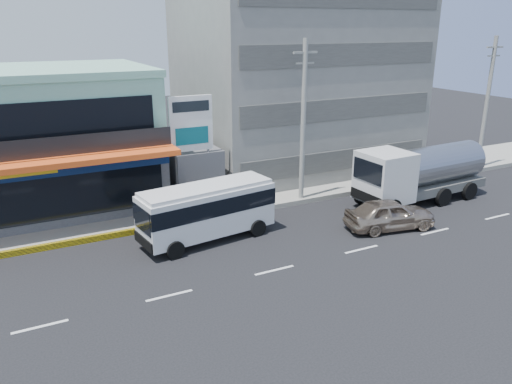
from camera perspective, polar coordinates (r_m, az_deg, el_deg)
ground at (r=23.20m, az=2.12°, el=-8.94°), size 120.00×120.00×0.00m
sidewalk at (r=33.05m, az=1.76°, el=-0.08°), size 70.00×5.00×0.30m
shop_building at (r=32.67m, az=-22.77°, el=5.25°), size 12.40×11.70×8.00m
concrete_building at (r=38.76m, az=4.54°, el=13.01°), size 16.00×12.00×14.00m
gap_structure at (r=32.85m, az=-8.02°, el=2.55°), size 3.00×6.00×3.50m
satellite_dish at (r=31.48m, az=-7.56°, el=5.30°), size 1.50×1.50×0.15m
billboard at (r=29.37m, az=-7.41°, el=7.05°), size 2.60×0.18×6.90m
utility_pole_near at (r=30.53m, az=5.42°, el=7.98°), size 1.60×0.30×10.00m
utility_pole_far at (r=41.25m, az=24.87°, el=9.12°), size 1.60×0.30×10.00m
minibus at (r=25.80m, az=-5.61°, el=-1.80°), size 7.33×3.25×2.96m
sedan at (r=28.35m, az=15.04°, el=-2.46°), size 5.26×2.92×1.69m
tanker_truck at (r=32.80m, az=18.05°, el=2.10°), size 9.24×3.29×3.60m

